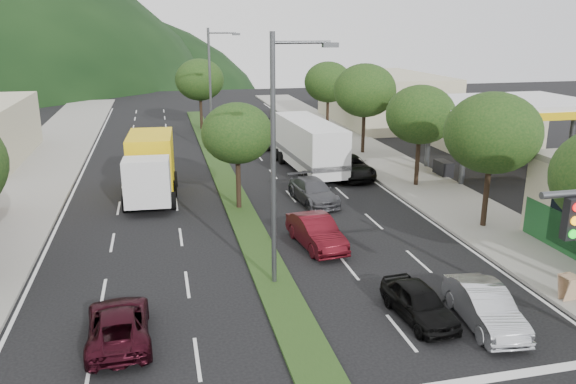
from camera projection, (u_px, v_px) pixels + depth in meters
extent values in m
cube|color=gray|center=(392.00, 167.00, 41.64)|extent=(5.00, 90.00, 0.15)
cube|color=gray|center=(23.00, 189.00, 36.11)|extent=(6.00, 90.00, 0.15)
cube|color=#203A15|center=(220.00, 167.00, 41.73)|extent=(1.60, 56.00, 0.12)
cube|color=black|center=(571.00, 219.00, 13.62)|extent=(0.35, 0.25, 1.05)
cube|color=silver|center=(501.00, 103.00, 38.84)|extent=(12.00, 8.00, 0.50)
cube|color=#E3B80B|center=(500.00, 108.00, 38.94)|extent=(12.20, 8.20, 0.50)
cylinder|color=#47494C|center=(464.00, 152.00, 36.41)|extent=(0.36, 0.36, 4.60)
cylinder|color=#47494C|center=(570.00, 146.00, 38.15)|extent=(0.36, 0.36, 4.60)
cylinder|color=#47494C|center=(429.00, 137.00, 41.08)|extent=(0.36, 0.36, 4.60)
cylinder|color=#47494C|center=(525.00, 133.00, 42.81)|extent=(0.36, 0.36, 4.60)
cube|color=black|center=(443.00, 169.00, 39.24)|extent=(0.80, 1.60, 1.10)
cube|color=black|center=(543.00, 163.00, 40.98)|extent=(0.80, 1.60, 1.10)
cube|color=beige|center=(384.00, 99.00, 60.16)|extent=(10.00, 16.00, 5.20)
cylinder|color=black|center=(486.00, 190.00, 28.83)|extent=(0.28, 0.28, 3.81)
ellipsoid|color=black|center=(493.00, 133.00, 27.97)|extent=(4.80, 4.80, 4.08)
cylinder|color=black|center=(418.00, 158.00, 36.33)|extent=(0.28, 0.28, 3.58)
ellipsoid|color=black|center=(421.00, 115.00, 35.52)|extent=(4.40, 4.40, 3.74)
cylinder|color=black|center=(363.00, 129.00, 45.61)|extent=(0.28, 0.28, 3.92)
ellipsoid|color=black|center=(365.00, 90.00, 44.73)|extent=(5.00, 5.00, 4.25)
cylinder|color=black|center=(327.00, 112.00, 54.98)|extent=(0.28, 0.28, 3.70)
ellipsoid|color=black|center=(328.00, 82.00, 54.14)|extent=(4.60, 4.60, 3.91)
cylinder|color=black|center=(238.00, 179.00, 31.90)|extent=(0.28, 0.28, 3.36)
ellipsoid|color=black|center=(237.00, 133.00, 31.14)|extent=(4.00, 4.00, 3.40)
cylinder|color=black|center=(201.00, 110.00, 56.10)|extent=(0.28, 0.28, 3.81)
ellipsoid|color=black|center=(200.00, 80.00, 55.24)|extent=(4.80, 4.80, 4.08)
cylinder|color=#47494C|center=(273.00, 166.00, 21.65)|extent=(0.20, 0.20, 10.00)
cylinder|color=#47494C|center=(302.00, 42.00, 20.57)|extent=(2.20, 0.12, 0.12)
cube|color=#47494C|center=(330.00, 45.00, 20.84)|extent=(0.60, 0.25, 0.18)
cylinder|color=#47494C|center=(210.00, 92.00, 44.98)|extent=(0.20, 0.20, 10.00)
cylinder|color=#47494C|center=(222.00, 33.00, 43.90)|extent=(2.20, 0.12, 0.12)
cube|color=#47494C|center=(236.00, 34.00, 44.17)|extent=(0.60, 0.25, 0.18)
imported|color=#B6B9BF|center=(485.00, 306.00, 19.74)|extent=(1.95, 4.42, 1.41)
imported|color=black|center=(119.00, 324.00, 18.75)|extent=(2.22, 4.47, 1.22)
imported|color=black|center=(419.00, 302.00, 20.15)|extent=(1.80, 3.91, 1.30)
imported|color=#4A4A4F|center=(313.00, 191.00, 33.44)|extent=(2.48, 4.94, 1.38)
imported|color=#520D15|center=(316.00, 232.00, 26.76)|extent=(2.08, 4.63, 1.47)
imported|color=black|center=(350.00, 167.00, 38.97)|extent=(2.50, 5.36, 1.48)
imported|color=#45464A|center=(265.00, 139.00, 48.72)|extent=(1.73, 4.11, 1.39)
imported|color=black|center=(261.00, 121.00, 58.56)|extent=(1.93, 4.30, 1.22)
cube|color=silver|center=(147.00, 182.00, 31.16)|extent=(2.61, 1.97, 2.64)
cube|color=yellow|center=(151.00, 162.00, 35.13)|extent=(2.90, 4.96, 3.56)
cube|color=black|center=(152.00, 188.00, 34.68)|extent=(2.66, 6.78, 0.34)
cylinder|color=black|center=(173.00, 201.00, 32.21)|extent=(0.40, 1.05, 1.03)
cylinder|color=black|center=(125.00, 203.00, 31.77)|extent=(0.40, 1.05, 1.03)
cylinder|color=black|center=(174.00, 189.00, 34.57)|extent=(0.40, 1.05, 1.03)
cylinder|color=black|center=(130.00, 191.00, 34.13)|extent=(0.40, 1.05, 1.03)
cylinder|color=black|center=(174.00, 179.00, 36.72)|extent=(0.40, 1.05, 1.03)
cylinder|color=black|center=(133.00, 181.00, 36.28)|extent=(0.40, 1.05, 1.03)
cube|color=silver|center=(309.00, 143.00, 40.23)|extent=(3.13, 9.67, 3.18)
cube|color=slate|center=(309.00, 154.00, 40.46)|extent=(3.19, 9.67, 0.37)
cylinder|color=black|center=(278.00, 154.00, 43.86)|extent=(0.42, 0.97, 0.95)
cylinder|color=black|center=(310.00, 152.00, 44.55)|extent=(0.42, 0.97, 0.95)
cylinder|color=black|center=(282.00, 158.00, 42.80)|extent=(0.42, 0.97, 0.95)
cylinder|color=black|center=(314.00, 156.00, 43.50)|extent=(0.42, 0.97, 0.95)
cylinder|color=black|center=(306.00, 178.00, 37.17)|extent=(0.42, 0.97, 0.95)
cylinder|color=black|center=(343.00, 175.00, 37.87)|extent=(0.42, 0.97, 0.95)
cube|color=tan|center=(573.00, 290.00, 21.09)|extent=(0.61, 0.29, 0.97)
cube|color=tan|center=(564.00, 285.00, 21.48)|extent=(0.61, 0.29, 0.97)
cube|color=tan|center=(570.00, 277.00, 21.15)|extent=(0.63, 0.52, 0.04)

